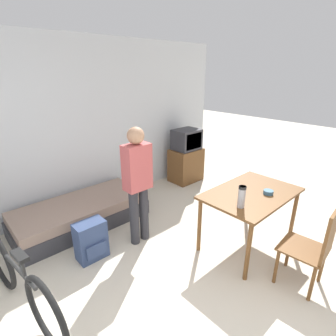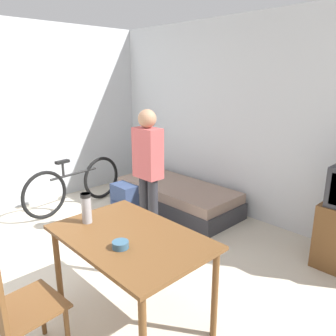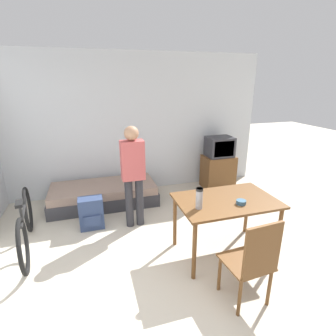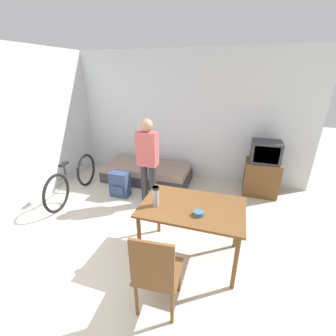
{
  "view_description": "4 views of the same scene",
  "coord_description": "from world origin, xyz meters",
  "px_view_note": "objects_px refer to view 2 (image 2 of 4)",
  "views": [
    {
      "loc": [
        -1.9,
        -0.65,
        2.21
      ],
      "look_at": [
        0.27,
        1.73,
        0.99
      ],
      "focal_mm": 28.0,
      "sensor_mm": 36.0,
      "label": 1
    },
    {
      "loc": [
        2.68,
        -0.53,
        1.95
      ],
      "look_at": [
        0.06,
        1.98,
        0.91
      ],
      "focal_mm": 35.0,
      "sensor_mm": 36.0,
      "label": 2
    },
    {
      "loc": [
        -0.71,
        -1.81,
        2.19
      ],
      "look_at": [
        0.33,
        1.61,
        0.98
      ],
      "focal_mm": 28.0,
      "sensor_mm": 36.0,
      "label": 3
    },
    {
      "loc": [
        1.26,
        -1.47,
        2.26
      ],
      "look_at": [
        0.29,
        1.62,
        0.87
      ],
      "focal_mm": 24.0,
      "sensor_mm": 36.0,
      "label": 4
    }
  ],
  "objects_px": {
    "daybed": "(177,196)",
    "mate_bowl": "(120,245)",
    "bicycle": "(75,185)",
    "wooden_chair": "(9,302)",
    "dining_table": "(130,246)",
    "thermos_flask": "(86,207)",
    "person_standing": "(148,167)",
    "backpack": "(124,202)"
  },
  "relations": [
    {
      "from": "mate_bowl",
      "to": "backpack",
      "type": "distance_m",
      "value": 2.25
    },
    {
      "from": "thermos_flask",
      "to": "daybed",
      "type": "bearing_deg",
      "value": 115.64
    },
    {
      "from": "dining_table",
      "to": "thermos_flask",
      "type": "relative_size",
      "value": 4.91
    },
    {
      "from": "person_standing",
      "to": "backpack",
      "type": "relative_size",
      "value": 3.16
    },
    {
      "from": "wooden_chair",
      "to": "mate_bowl",
      "type": "relative_size",
      "value": 8.37
    },
    {
      "from": "bicycle",
      "to": "person_standing",
      "type": "relative_size",
      "value": 1.07
    },
    {
      "from": "mate_bowl",
      "to": "wooden_chair",
      "type": "bearing_deg",
      "value": -111.19
    },
    {
      "from": "bicycle",
      "to": "mate_bowl",
      "type": "xyz_separation_m",
      "value": [
        2.6,
        -1.02,
        0.44
      ]
    },
    {
      "from": "person_standing",
      "to": "thermos_flask",
      "type": "distance_m",
      "value": 1.28
    },
    {
      "from": "daybed",
      "to": "mate_bowl",
      "type": "bearing_deg",
      "value": -54.2
    },
    {
      "from": "dining_table",
      "to": "bicycle",
      "type": "bearing_deg",
      "value": 161.07
    },
    {
      "from": "dining_table",
      "to": "thermos_flask",
      "type": "bearing_deg",
      "value": -164.61
    },
    {
      "from": "person_standing",
      "to": "backpack",
      "type": "bearing_deg",
      "value": 170.39
    },
    {
      "from": "daybed",
      "to": "person_standing",
      "type": "bearing_deg",
      "value": -65.45
    },
    {
      "from": "dining_table",
      "to": "thermos_flask",
      "type": "distance_m",
      "value": 0.5
    },
    {
      "from": "dining_table",
      "to": "person_standing",
      "type": "height_order",
      "value": "person_standing"
    },
    {
      "from": "daybed",
      "to": "backpack",
      "type": "xyz_separation_m",
      "value": [
        -0.24,
        -0.8,
        0.06
      ]
    },
    {
      "from": "backpack",
      "to": "person_standing",
      "type": "bearing_deg",
      "value": -9.61
    },
    {
      "from": "mate_bowl",
      "to": "dining_table",
      "type": "bearing_deg",
      "value": 122.76
    },
    {
      "from": "wooden_chair",
      "to": "bicycle",
      "type": "distance_m",
      "value": 2.89
    },
    {
      "from": "thermos_flask",
      "to": "wooden_chair",
      "type": "bearing_deg",
      "value": -70.51
    },
    {
      "from": "daybed",
      "to": "bicycle",
      "type": "height_order",
      "value": "bicycle"
    },
    {
      "from": "person_standing",
      "to": "backpack",
      "type": "xyz_separation_m",
      "value": [
        -0.65,
        0.11,
        -0.66
      ]
    },
    {
      "from": "daybed",
      "to": "person_standing",
      "type": "distance_m",
      "value": 1.24
    },
    {
      "from": "daybed",
      "to": "mate_bowl",
      "type": "height_order",
      "value": "mate_bowl"
    },
    {
      "from": "person_standing",
      "to": "daybed",
      "type": "bearing_deg",
      "value": 114.55
    },
    {
      "from": "wooden_chair",
      "to": "backpack",
      "type": "relative_size",
      "value": 1.97
    },
    {
      "from": "daybed",
      "to": "backpack",
      "type": "distance_m",
      "value": 0.84
    },
    {
      "from": "backpack",
      "to": "bicycle",
      "type": "bearing_deg",
      "value": -161.48
    },
    {
      "from": "daybed",
      "to": "backpack",
      "type": "height_order",
      "value": "backpack"
    },
    {
      "from": "thermos_flask",
      "to": "dining_table",
      "type": "bearing_deg",
      "value": 15.39
    },
    {
      "from": "dining_table",
      "to": "person_standing",
      "type": "xyz_separation_m",
      "value": [
        -0.99,
        1.03,
        0.23
      ]
    },
    {
      "from": "person_standing",
      "to": "mate_bowl",
      "type": "distance_m",
      "value": 1.62
    },
    {
      "from": "thermos_flask",
      "to": "mate_bowl",
      "type": "distance_m",
      "value": 0.54
    },
    {
      "from": "thermos_flask",
      "to": "mate_bowl",
      "type": "height_order",
      "value": "thermos_flask"
    },
    {
      "from": "dining_table",
      "to": "wooden_chair",
      "type": "height_order",
      "value": "wooden_chair"
    },
    {
      "from": "thermos_flask",
      "to": "bicycle",
      "type": "bearing_deg",
      "value": 154.84
    },
    {
      "from": "daybed",
      "to": "thermos_flask",
      "type": "xyz_separation_m",
      "value": [
        0.99,
        -2.05,
        0.73
      ]
    },
    {
      "from": "daybed",
      "to": "thermos_flask",
      "type": "relative_size",
      "value": 7.56
    },
    {
      "from": "bicycle",
      "to": "backpack",
      "type": "xyz_separation_m",
      "value": [
        0.84,
        0.28,
        -0.11
      ]
    },
    {
      "from": "daybed",
      "to": "backpack",
      "type": "relative_size",
      "value": 3.83
    },
    {
      "from": "dining_table",
      "to": "mate_bowl",
      "type": "height_order",
      "value": "mate_bowl"
    }
  ]
}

